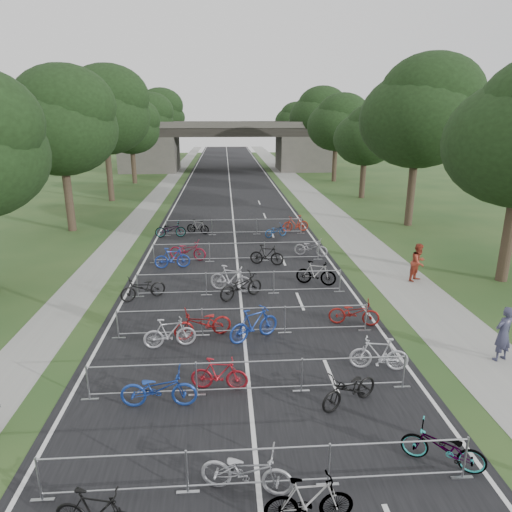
{
  "coord_description": "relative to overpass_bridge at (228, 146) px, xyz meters",
  "views": [
    {
      "loc": [
        -0.6,
        -4.41,
        7.81
      ],
      "look_at": [
        0.89,
        17.35,
        1.1
      ],
      "focal_mm": 32.0,
      "sensor_mm": 36.0,
      "label": 1
    }
  ],
  "objects": [
    {
      "name": "road",
      "position": [
        0.0,
        -15.0,
        -3.53
      ],
      "size": [
        11.0,
        140.0,
        0.01
      ],
      "primitive_type": "cube",
      "color": "black",
      "rests_on": "ground"
    },
    {
      "name": "tree_left_6",
      "position": [
        -11.39,
        22.93,
        2.96
      ],
      "size": [
        6.72,
        6.72,
        10.25
      ],
      "color": "#33261C",
      "rests_on": "ground"
    },
    {
      "name": "bike_6",
      "position": [
        0.93,
        -62.32,
        -2.99
      ],
      "size": [
        1.82,
        0.55,
        1.09
      ],
      "primitive_type": "imported",
      "rotation": [
        0.0,
        0.0,
        1.59
      ],
      "color": "#97999E",
      "rests_on": "ground"
    },
    {
      "name": "tree_right_3",
      "position": [
        13.11,
        -13.07,
        3.39
      ],
      "size": [
        7.17,
        7.17,
        10.93
      ],
      "color": "#33261C",
      "rests_on": "ground"
    },
    {
      "name": "bike_13",
      "position": [
        -1.5,
        -54.13,
        -2.97
      ],
      "size": [
        2.26,
        1.33,
        1.12
      ],
      "primitive_type": "imported",
      "rotation": [
        0.0,
        0.0,
        5.0
      ],
      "color": "maroon",
      "rests_on": "ground"
    },
    {
      "name": "bike_22",
      "position": [
        1.6,
        -45.77,
        -2.97
      ],
      "size": [
        1.94,
        1.05,
        1.12
      ],
      "primitive_type": "imported",
      "rotation": [
        0.0,
        0.0,
        1.28
      ],
      "color": "black",
      "rests_on": "ground"
    },
    {
      "name": "tree_right_6",
      "position": [
        13.11,
        22.93,
        3.39
      ],
      "size": [
        7.17,
        7.17,
        10.93
      ],
      "color": "#33261C",
      "rests_on": "ground"
    },
    {
      "name": "tree_left_3",
      "position": [
        -11.39,
        -13.07,
        2.96
      ],
      "size": [
        6.72,
        6.72,
        10.25
      ],
      "color": "#33261C",
      "rests_on": "ground"
    },
    {
      "name": "bike_15",
      "position": [
        4.3,
        -53.47,
        -3.02
      ],
      "size": [
        2.05,
        1.1,
        1.02
      ],
      "primitive_type": "imported",
      "rotation": [
        0.0,
        0.0,
        1.35
      ],
      "color": "maroon",
      "rests_on": "ground"
    },
    {
      "name": "tree_left_5",
      "position": [
        -11.39,
        10.93,
        4.58
      ],
      "size": [
        8.4,
        8.4,
        12.81
      ],
      "color": "#33261C",
      "rests_on": "ground"
    },
    {
      "name": "barrier_row_3",
      "position": [
        0.0,
        -54.0,
        -2.99
      ],
      "size": [
        9.7,
        0.08,
        1.1
      ],
      "color": "#97999E",
      "rests_on": "ground"
    },
    {
      "name": "tree_right_5",
      "position": [
        13.11,
        10.93,
        2.41
      ],
      "size": [
        6.16,
        6.16,
        9.39
      ],
      "color": "#33261C",
      "rests_on": "ground"
    },
    {
      "name": "overpass_bridge",
      "position": [
        0.0,
        0.0,
        0.0
      ],
      "size": [
        31.0,
        8.0,
        7.05
      ],
      "color": "#474640",
      "rests_on": "ground"
    },
    {
      "name": "bike_27",
      "position": [
        4.3,
        -38.44,
        -2.96
      ],
      "size": [
        1.98,
        0.89,
        1.15
      ],
      "primitive_type": "imported",
      "rotation": [
        0.0,
        0.0,
        4.9
      ],
      "color": "maroon",
      "rests_on": "ground"
    },
    {
      "name": "tree_left_2",
      "position": [
        -11.39,
        -25.07,
        4.58
      ],
      "size": [
        8.4,
        8.4,
        12.81
      ],
      "color": "#33261C",
      "rests_on": "ground"
    },
    {
      "name": "bike_18",
      "position": [
        0.02,
        -50.44,
        -2.96
      ],
      "size": [
        2.25,
        1.74,
        1.14
      ],
      "primitive_type": "imported",
      "rotation": [
        0.0,
        0.0,
        2.1
      ],
      "color": "black",
      "rests_on": "ground"
    },
    {
      "name": "barrier_row_6",
      "position": [
        0.0,
        -39.0,
        -2.99
      ],
      "size": [
        9.7,
        0.08,
        1.1
      ],
      "color": "#97999E",
      "rests_on": "ground"
    },
    {
      "name": "bike_7",
      "position": [
        4.3,
        -60.99,
        -3.04
      ],
      "size": [
        1.96,
        1.47,
        0.98
      ],
      "primitive_type": "imported",
      "rotation": [
        0.0,
        0.0,
        4.21
      ],
      "color": "#97999E",
      "rests_on": "ground"
    },
    {
      "name": "tree_right_2",
      "position": [
        13.11,
        -25.07,
        2.41
      ],
      "size": [
        6.16,
        6.16,
        9.39
      ],
      "color": "#33261C",
      "rests_on": "ground"
    },
    {
      "name": "tree_right_1",
      "position": [
        13.11,
        -37.07,
        4.37
      ],
      "size": [
        8.18,
        8.18,
        12.47
      ],
      "color": "#33261C",
      "rests_on": "ground"
    },
    {
      "name": "bike_24",
      "position": [
        -4.3,
        -39.39,
        -3.0
      ],
      "size": [
        2.05,
        0.77,
        1.07
      ],
      "primitive_type": "imported",
      "rotation": [
        0.0,
        0.0,
        1.6
      ],
      "color": "#97999E",
      "rests_on": "ground"
    },
    {
      "name": "bike_12",
      "position": [
        -2.63,
        -54.81,
        -2.98
      ],
      "size": [
        1.89,
        0.8,
        1.1
      ],
      "primitive_type": "imported",
      "rotation": [
        0.0,
        0.0,
        1.73
      ],
      "color": "#A5A5AD",
      "rests_on": "ground"
    },
    {
      "name": "bike_5",
      "position": [
        -0.26,
        -61.43,
        -3.0
      ],
      "size": [
        2.14,
        1.17,
        1.07
      ],
      "primitive_type": "imported",
      "rotation": [
        0.0,
        0.0,
        1.33
      ],
      "color": "#A0A2A8",
      "rests_on": "ground"
    },
    {
      "name": "tree_left_1",
      "position": [
        -11.39,
        -37.07,
        3.77
      ],
      "size": [
        7.56,
        7.56,
        11.53
      ],
      "color": "#33261C",
      "rests_on": "ground"
    },
    {
      "name": "barrier_row_1",
      "position": [
        0.0,
        -61.4,
        -2.99
      ],
      "size": [
        9.7,
        0.08,
        1.1
      ],
      "color": "#97999E",
      "rests_on": "ground"
    },
    {
      "name": "tree_left_4",
      "position": [
        -11.39,
        -1.07,
        3.77
      ],
      "size": [
        7.56,
        7.56,
        11.53
      ],
      "color": "#33261C",
      "rests_on": "ground"
    },
    {
      "name": "bike_11",
      "position": [
        4.19,
        -56.76,
        -2.97
      ],
      "size": [
        1.93,
        0.86,
        1.12
      ],
      "primitive_type": "imported",
      "rotation": [
        0.0,
        0.0,
        4.53
      ],
      "color": "#B5B7BE",
      "rests_on": "ground"
    },
    {
      "name": "bike_9",
      "position": [
        -0.88,
        -57.54,
        -3.02
      ],
      "size": [
        1.76,
        0.71,
        1.03
      ],
      "primitive_type": "imported",
      "rotation": [
        0.0,
        0.0,
        1.44
      ],
      "color": "maroon",
      "rests_on": "ground"
    },
    {
      "name": "barrier_row_5",
      "position": [
        0.0,
        -45.0,
        -2.99
      ],
      "size": [
        9.7,
        0.08,
        1.1
      ],
      "color": "#97999E",
      "rests_on": "ground"
    },
    {
      "name": "sidewalk_right",
      "position": [
        8.0,
        -15.0,
        -3.53
      ],
      "size": [
        3.0,
        140.0,
        0.01
      ],
      "primitive_type": "cube",
      "color": "gray",
      "rests_on": "ground"
    },
    {
      "name": "sidewalk_left",
      "position": [
        -7.5,
        -15.0,
        -3.53
      ],
      "size": [
        2.0,
        140.0,
        0.01
      ],
      "primitive_type": "cube",
      "color": "gray",
      "rests_on": "ground"
    },
    {
      "name": "lane_markings",
      "position": [
        0.0,
        -15.0,
        -3.53
      ],
      "size": [
        0.12,
        140.0,
        0.0
      ],
      "primitive_type": "cube",
      "color": "silver",
      "rests_on": "ground"
    },
    {
      "name": "bike_8",
      "position": [
        -2.55,
        -58.24,
        -2.97
      ],
      "size": [
        2.15,
        0.8,
        1.12
      ],
      "primitive_type": "imported",
      "rotation": [
        0.0,
        0.0,
        1.54
      ],
      "color": "navy",
      "rests_on": "ground"
    },
    {
      "name": "pedestrian_a",
      "position": [
        8.44,
        -56.44,
        -2.58
      ],
      "size": [
        0.81,
        0.66,
        1.91
      ],
      "primitive_type": "imported",
      "rotation": [
        0.0,
        0.0,
        3.47
      ],
      "color": "#32334B",
      "rests_on": "ground"
    },
    {
      "name": "bike_23",
      "position": [
        4.3,
        -44.33,
        -3.02
      ],
      "size": [
        2.07,
        1.37,
        1.03
      ],
      "primitive_type": "imported",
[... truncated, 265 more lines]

